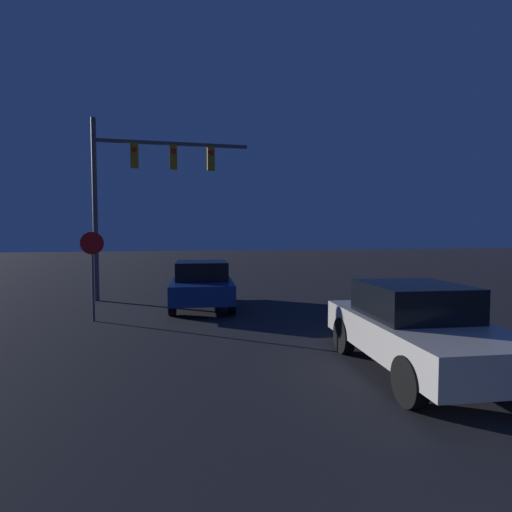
{
  "coord_description": "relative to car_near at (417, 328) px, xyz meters",
  "views": [
    {
      "loc": [
        -2.43,
        0.16,
        2.5
      ],
      "look_at": [
        0.0,
        11.18,
        1.87
      ],
      "focal_mm": 28.0,
      "sensor_mm": 36.0,
      "label": 1
    }
  ],
  "objects": [
    {
      "name": "car_far",
      "position": [
        -3.28,
        7.2,
        0.0
      ],
      "size": [
        2.29,
        4.39,
        1.58
      ],
      "rotation": [
        0.0,
        0.0,
        -0.08
      ],
      "color": "navy",
      "rests_on": "ground_plane"
    },
    {
      "name": "stop_sign",
      "position": [
        -6.49,
        5.7,
        0.95
      ],
      "size": [
        0.64,
        0.07,
        2.56
      ],
      "color": "#4C4C51",
      "rests_on": "ground_plane"
    },
    {
      "name": "traffic_signal_mast",
      "position": [
        -5.37,
        9.42,
        3.84
      ],
      "size": [
        5.82,
        0.3,
        6.76
      ],
      "color": "#4C4C51",
      "rests_on": "ground_plane"
    },
    {
      "name": "car_near",
      "position": [
        0.0,
        0.0,
        0.0
      ],
      "size": [
        2.28,
        4.39,
        1.58
      ],
      "rotation": [
        0.0,
        0.0,
        3.07
      ],
      "color": "beige",
      "rests_on": "ground_plane"
    }
  ]
}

